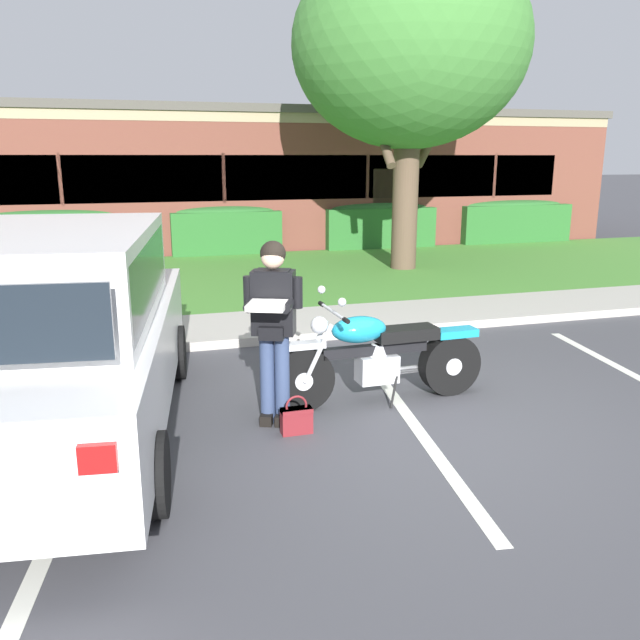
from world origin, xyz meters
name	(u,v)px	position (x,y,z in m)	size (l,w,h in m)	color
ground_plane	(421,424)	(0.00, 0.00, 0.00)	(140.00, 140.00, 0.00)	#424247
curb_strip	(325,334)	(0.00, 3.06, 0.06)	(60.00, 0.20, 0.12)	#ADA89E
concrete_walk	(308,321)	(0.00, 3.91, 0.04)	(60.00, 1.50, 0.08)	#ADA89E
grass_lawn	(257,277)	(0.00, 7.83, 0.03)	(60.00, 6.34, 0.06)	#478433
stall_stripe_0	(88,454)	(-2.95, 0.20, 0.00)	(0.12, 4.40, 0.01)	silver
stall_stripe_1	(408,416)	(-0.04, 0.20, 0.00)	(0.12, 4.40, 0.01)	silver
motorcycle	(387,356)	(-0.08, 0.65, 0.48)	(2.24, 0.82, 1.18)	black
rider_person	(273,319)	(-1.30, 0.42, 1.01)	(0.57, 0.66, 1.70)	black
handbag	(297,418)	(-1.16, 0.13, 0.14)	(0.28, 0.13, 0.36)	maroon
parked_suv_adjacent	(53,335)	(-3.17, 0.60, 0.96)	(2.51, 5.03, 1.86)	white
shade_tree	(410,47)	(3.23, 7.82, 4.57)	(4.80, 4.80, 6.64)	brown
hedge_left	(51,235)	(-4.20, 11.22, 0.65)	(3.23, 0.90, 1.24)	#286028
hedge_center_left	(225,229)	(-0.12, 11.22, 0.65)	(2.71, 0.90, 1.24)	#286028
hedge_center_right	(377,224)	(3.96, 11.22, 0.65)	(3.01, 0.90, 1.24)	#286028
hedge_right	(511,220)	(8.04, 11.22, 0.65)	(3.33, 0.90, 1.24)	#286028
brick_building	(198,175)	(-0.14, 16.93, 1.84)	(22.19, 11.86, 3.67)	brown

